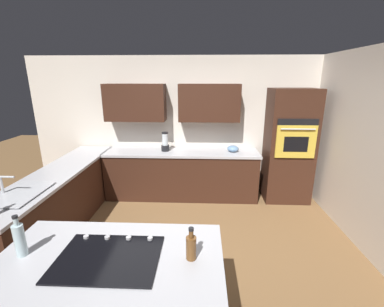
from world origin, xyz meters
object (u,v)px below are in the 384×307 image
at_px(mixing_bowl, 233,149).
at_px(oil_bottle, 20,239).
at_px(cooktop, 109,257).
at_px(wall_oven, 289,146).
at_px(blender, 165,143).
at_px(second_bottle, 191,247).
at_px(sink_unit, 19,193).

height_order(mixing_bowl, oil_bottle, oil_bottle).
height_order(cooktop, oil_bottle, oil_bottle).
relative_size(cooktop, oil_bottle, 2.26).
bearing_deg(wall_oven, cooktop, 52.62).
relative_size(wall_oven, mixing_bowl, 9.70).
relative_size(wall_oven, blender, 5.75).
relative_size(cooktop, second_bottle, 2.92).
distance_m(cooktop, second_bottle, 0.63).
bearing_deg(oil_bottle, cooktop, 179.16).
relative_size(cooktop, mixing_bowl, 3.62).
bearing_deg(second_bottle, mixing_bowl, -102.14).
distance_m(blender, oil_bottle, 3.05).
bearing_deg(oil_bottle, sink_unit, -53.83).
height_order(blender, oil_bottle, blender).
distance_m(cooktop, mixing_bowl, 3.23).
bearing_deg(mixing_bowl, sink_unit, 35.94).
bearing_deg(wall_oven, blender, -0.69).
distance_m(sink_unit, cooktop, 1.76).
height_order(cooktop, mixing_bowl, mixing_bowl).
xyz_separation_m(wall_oven, sink_unit, (3.68, 1.91, -0.10)).
height_order(cooktop, second_bottle, second_bottle).
distance_m(cooktop, blender, 2.98).
bearing_deg(sink_unit, oil_bottle, 126.17).
relative_size(mixing_bowl, second_bottle, 0.81).
xyz_separation_m(sink_unit, blender, (-1.43, -1.94, 0.13)).
distance_m(blender, mixing_bowl, 1.25).
height_order(sink_unit, second_bottle, second_bottle).
xyz_separation_m(wall_oven, oil_bottle, (2.93, 2.94, 0.02)).
relative_size(sink_unit, cooktop, 0.92).
distance_m(mixing_bowl, oil_bottle, 3.54).
distance_m(cooktop, oil_bottle, 0.68).
height_order(sink_unit, oil_bottle, oil_bottle).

